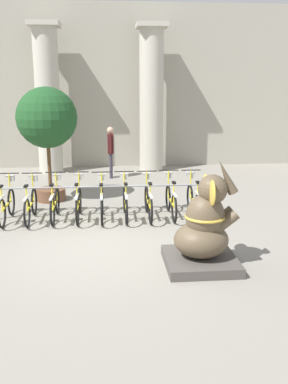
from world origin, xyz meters
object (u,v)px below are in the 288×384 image
bicycle_8 (194,199)px  bicycle_2 (55,202)px  bicycle_7 (171,200)px  bicycle_6 (148,201)px  person_pedestrian (111,147)px  bicycle_4 (102,202)px  bicycle_0 (7,204)px  elephant_statue (204,231)px  potted_tree (47,121)px  bicycle_1 (31,204)px  bicycle_3 (79,202)px  bicycle_5 (125,201)px

bicycle_8 → bicycle_2: bearing=179.6°
bicycle_2 → bicycle_7: (2.76, 0.01, 0.00)m
bicycle_6 → bicycle_8: (1.11, 0.03, 0.00)m
bicycle_8 → person_pedestrian: (-1.94, 4.52, 0.64)m
bicycle_4 → bicycle_7: size_ratio=1.00×
bicycle_0 → person_pedestrian: person_pedestrian is taller
elephant_statue → person_pedestrian: 7.62m
bicycle_0 → bicycle_7: same height
bicycle_2 → potted_tree: 2.49m
bicycle_1 → bicycle_2: (0.55, 0.05, 0.00)m
bicycle_3 → bicycle_5: (1.11, -0.04, 0.00)m
bicycle_5 → bicycle_7: (1.11, 0.06, 0.00)m
potted_tree → bicycle_1: bearing=-97.5°
bicycle_8 → elephant_statue: elephant_statue is taller
bicycle_3 → bicycle_0: bearing=-179.4°
potted_tree → bicycle_8: bearing=-25.9°
elephant_statue → bicycle_0: bearing=143.8°
bicycle_4 → bicycle_6: (1.11, 0.01, 0.00)m
bicycle_3 → elephant_statue: size_ratio=0.86×
bicycle_3 → bicycle_7: size_ratio=1.00×
person_pedestrian → potted_tree: (-1.70, -2.76, 1.11)m
bicycle_7 → bicycle_6: bearing=-173.6°
bicycle_8 → potted_tree: (-3.63, 1.77, 1.75)m
bicycle_1 → bicycle_7: (3.32, 0.05, 0.00)m
bicycle_4 → bicycle_8: size_ratio=1.00×
bicycle_4 → bicycle_8: (2.21, 0.05, 0.00)m
bicycle_1 → person_pedestrian: bearing=67.0°
bicycle_6 → elephant_statue: 2.99m
bicycle_7 → elephant_statue: bearing=-87.3°
bicycle_8 → bicycle_6: bearing=-178.2°
bicycle_3 → potted_tree: bearing=116.4°
bicycle_3 → bicycle_4: bearing=-6.4°
bicycle_2 → bicycle_8: 3.32m
bicycle_8 → elephant_statue: (-0.41, -2.93, 0.24)m
bicycle_8 → potted_tree: 4.40m
elephant_statue → person_pedestrian: (-1.52, 7.45, 0.40)m
bicycle_4 → bicycle_7: (1.66, 0.07, 0.00)m
bicycle_6 → elephant_statue: (0.69, -2.89, 0.24)m
bicycle_4 → elephant_statue: size_ratio=0.86×
bicycle_1 → bicycle_3: bearing=2.2°
bicycle_2 → person_pedestrian: 4.75m
bicycle_2 → potted_tree: bearing=100.3°
potted_tree → bicycle_7: bearing=-29.5°
bicycle_8 → person_pedestrian: 4.96m
bicycle_1 → bicycle_6: same height
bicycle_0 → person_pedestrian: size_ratio=0.95×
bicycle_5 → bicycle_7: bearing=2.9°
bicycle_7 → bicycle_8: same height
bicycle_4 → bicycle_7: same height
bicycle_2 → bicycle_6: size_ratio=1.00×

